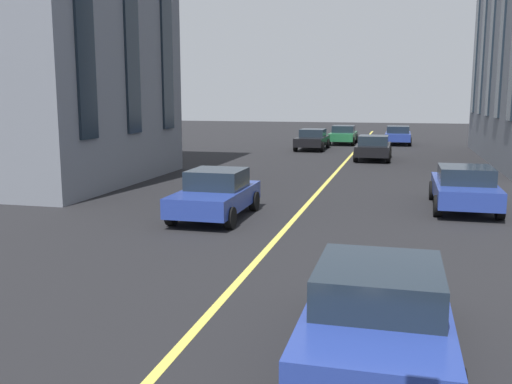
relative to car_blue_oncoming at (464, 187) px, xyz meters
name	(u,v)px	position (x,y,z in m)	size (l,w,h in m)	color
lane_centre_line	(315,195)	(1.36, 4.90, -0.70)	(80.00, 0.16, 0.01)	#D8C64C
car_blue_oncoming	(464,187)	(0.00, 0.00, 0.00)	(4.40, 1.95, 1.37)	navy
car_blue_mid	(398,135)	(25.01, 2.25, 0.00)	(4.40, 1.95, 1.37)	navy
car_blue_parked_a	(216,194)	(-3.12, 7.18, 0.00)	(3.90, 1.89, 1.40)	navy
car_green_trailing	(343,135)	(24.41, 6.23, 0.00)	(4.40, 1.95, 1.37)	#1E6038
car_blue_near	(378,309)	(-11.33, 2.18, 0.00)	(4.40, 1.95, 1.37)	navy
car_black_far	(373,147)	(13.86, 3.49, 0.00)	(4.40, 1.95, 1.37)	black
car_black_parked_b	(312,139)	(19.18, 7.76, 0.00)	(4.40, 1.95, 1.37)	black
building_left_near	(1,1)	(2.27, 18.12, 6.67)	(10.37, 11.57, 14.75)	slate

